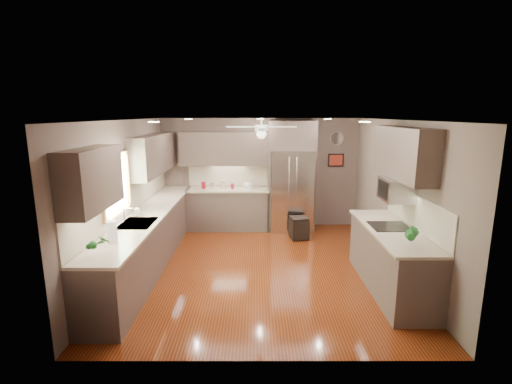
{
  "coord_description": "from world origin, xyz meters",
  "views": [
    {
      "loc": [
        -0.1,
        -6.01,
        2.6
      ],
      "look_at": [
        -0.09,
        0.6,
        1.2
      ],
      "focal_mm": 26.0,
      "sensor_mm": 36.0,
      "label": 1
    }
  ],
  "objects_px": {
    "canister_d": "(232,186)",
    "potted_plant_left": "(99,243)",
    "refrigerator": "(291,178)",
    "canister_b": "(212,185)",
    "soap_bottle": "(137,210)",
    "potted_plant_right": "(413,234)",
    "bowl": "(248,187)",
    "stool": "(299,228)",
    "canister_c": "(223,185)",
    "paper_towel": "(112,233)",
    "microwave": "(397,189)",
    "canister_a": "(204,185)"
  },
  "relations": [
    {
      "from": "canister_b",
      "to": "stool",
      "type": "bearing_deg",
      "value": -21.42
    },
    {
      "from": "refrigerator",
      "to": "microwave",
      "type": "distance_m",
      "value": 3.03
    },
    {
      "from": "canister_b",
      "to": "paper_towel",
      "type": "relative_size",
      "value": 0.38
    },
    {
      "from": "refrigerator",
      "to": "canister_b",
      "type": "bearing_deg",
      "value": 178.23
    },
    {
      "from": "canister_a",
      "to": "potted_plant_right",
      "type": "relative_size",
      "value": 0.46
    },
    {
      "from": "canister_b",
      "to": "potted_plant_right",
      "type": "distance_m",
      "value": 4.78
    },
    {
      "from": "potted_plant_left",
      "to": "paper_towel",
      "type": "distance_m",
      "value": 0.45
    },
    {
      "from": "canister_d",
      "to": "paper_towel",
      "type": "bearing_deg",
      "value": -110.59
    },
    {
      "from": "soap_bottle",
      "to": "potted_plant_right",
      "type": "relative_size",
      "value": 0.56
    },
    {
      "from": "canister_c",
      "to": "paper_towel",
      "type": "height_order",
      "value": "paper_towel"
    },
    {
      "from": "bowl",
      "to": "refrigerator",
      "type": "bearing_deg",
      "value": -3.62
    },
    {
      "from": "soap_bottle",
      "to": "paper_towel",
      "type": "xyz_separation_m",
      "value": [
        0.09,
        -1.31,
        0.05
      ]
    },
    {
      "from": "canister_d",
      "to": "potted_plant_left",
      "type": "distance_m",
      "value": 4.25
    },
    {
      "from": "soap_bottle",
      "to": "potted_plant_right",
      "type": "bearing_deg",
      "value": -19.91
    },
    {
      "from": "canister_c",
      "to": "microwave",
      "type": "relative_size",
      "value": 0.36
    },
    {
      "from": "soap_bottle",
      "to": "canister_c",
      "type": "bearing_deg",
      "value": 61.88
    },
    {
      "from": "canister_d",
      "to": "potted_plant_right",
      "type": "bearing_deg",
      "value": -55.79
    },
    {
      "from": "canister_d",
      "to": "canister_a",
      "type": "bearing_deg",
      "value": -179.56
    },
    {
      "from": "canister_d",
      "to": "soap_bottle",
      "type": "height_order",
      "value": "soap_bottle"
    },
    {
      "from": "canister_c",
      "to": "bowl",
      "type": "xyz_separation_m",
      "value": [
        0.55,
        0.02,
        -0.06
      ]
    },
    {
      "from": "potted_plant_left",
      "to": "stool",
      "type": "height_order",
      "value": "potted_plant_left"
    },
    {
      "from": "bowl",
      "to": "microwave",
      "type": "bearing_deg",
      "value": -50.24
    },
    {
      "from": "canister_d",
      "to": "stool",
      "type": "height_order",
      "value": "canister_d"
    },
    {
      "from": "soap_bottle",
      "to": "bowl",
      "type": "relative_size",
      "value": 0.83
    },
    {
      "from": "stool",
      "to": "microwave",
      "type": "bearing_deg",
      "value": -59.08
    },
    {
      "from": "soap_bottle",
      "to": "stool",
      "type": "distance_m",
      "value": 3.36
    },
    {
      "from": "paper_towel",
      "to": "microwave",
      "type": "bearing_deg",
      "value": 12.0
    },
    {
      "from": "canister_a",
      "to": "canister_d",
      "type": "xyz_separation_m",
      "value": [
        0.65,
        0.01,
        -0.02
      ]
    },
    {
      "from": "potted_plant_right",
      "to": "refrigerator",
      "type": "bearing_deg",
      "value": 108.1
    },
    {
      "from": "soap_bottle",
      "to": "paper_towel",
      "type": "height_order",
      "value": "paper_towel"
    },
    {
      "from": "canister_c",
      "to": "microwave",
      "type": "bearing_deg",
      "value": -43.93
    },
    {
      "from": "bowl",
      "to": "paper_towel",
      "type": "distance_m",
      "value": 4.0
    },
    {
      "from": "canister_b",
      "to": "canister_a",
      "type": "bearing_deg",
      "value": -172.25
    },
    {
      "from": "canister_d",
      "to": "microwave",
      "type": "xyz_separation_m",
      "value": [
        2.65,
        -2.74,
        0.48
      ]
    },
    {
      "from": "canister_c",
      "to": "refrigerator",
      "type": "xyz_separation_m",
      "value": [
        1.53,
        -0.05,
        0.16
      ]
    },
    {
      "from": "soap_bottle",
      "to": "stool",
      "type": "bearing_deg",
      "value": 28.42
    },
    {
      "from": "canister_b",
      "to": "stool",
      "type": "relative_size",
      "value": 0.28
    },
    {
      "from": "canister_a",
      "to": "canister_b",
      "type": "xyz_separation_m",
      "value": [
        0.19,
        0.03,
        -0.01
      ]
    },
    {
      "from": "canister_a",
      "to": "paper_towel",
      "type": "relative_size",
      "value": 0.44
    },
    {
      "from": "bowl",
      "to": "microwave",
      "type": "distance_m",
      "value": 3.64
    },
    {
      "from": "canister_b",
      "to": "stool",
      "type": "distance_m",
      "value": 2.18
    },
    {
      "from": "canister_a",
      "to": "stool",
      "type": "relative_size",
      "value": 0.33
    },
    {
      "from": "canister_c",
      "to": "potted_plant_right",
      "type": "height_order",
      "value": "potted_plant_right"
    },
    {
      "from": "bowl",
      "to": "canister_d",
      "type": "bearing_deg",
      "value": -175.3
    },
    {
      "from": "canister_a",
      "to": "canister_d",
      "type": "bearing_deg",
      "value": 0.44
    },
    {
      "from": "bowl",
      "to": "soap_bottle",
      "type": "bearing_deg",
      "value": -127.63
    },
    {
      "from": "canister_a",
      "to": "paper_towel",
      "type": "bearing_deg",
      "value": -101.0
    },
    {
      "from": "refrigerator",
      "to": "stool",
      "type": "height_order",
      "value": "refrigerator"
    },
    {
      "from": "refrigerator",
      "to": "potted_plant_left",
      "type": "bearing_deg",
      "value": -123.49
    },
    {
      "from": "potted_plant_right",
      "to": "stool",
      "type": "bearing_deg",
      "value": 109.96
    }
  ]
}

